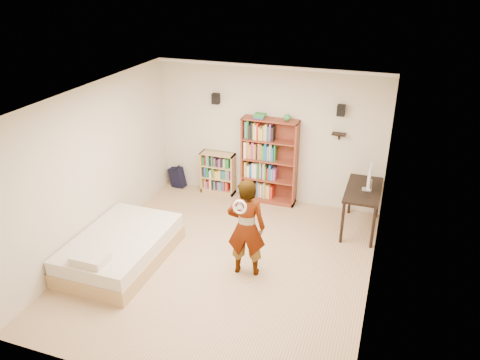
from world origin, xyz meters
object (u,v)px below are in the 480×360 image
(computer_desk, at_px, (361,209))
(daybed, at_px, (120,245))
(person, at_px, (246,228))
(low_bookshelf, at_px, (218,173))
(tall_bookshelf, at_px, (269,161))

(computer_desk, distance_m, daybed, 4.19)
(computer_desk, height_order, daybed, computer_desk)
(daybed, bearing_deg, computer_desk, 32.90)
(person, bearing_deg, computer_desk, -138.88)
(low_bookshelf, relative_size, computer_desk, 0.74)
(computer_desk, bearing_deg, daybed, -147.10)
(tall_bookshelf, xyz_separation_m, person, (0.33, -2.42, -0.07))
(low_bookshelf, bearing_deg, person, -59.73)
(tall_bookshelf, relative_size, daybed, 0.86)
(low_bookshelf, xyz_separation_m, daybed, (-0.56, -2.83, -0.15))
(daybed, distance_m, person, 2.08)
(tall_bookshelf, bearing_deg, person, -82.18)
(low_bookshelf, xyz_separation_m, person, (1.43, -2.45, 0.35))
(low_bookshelf, height_order, computer_desk, low_bookshelf)
(tall_bookshelf, relative_size, low_bookshelf, 1.96)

